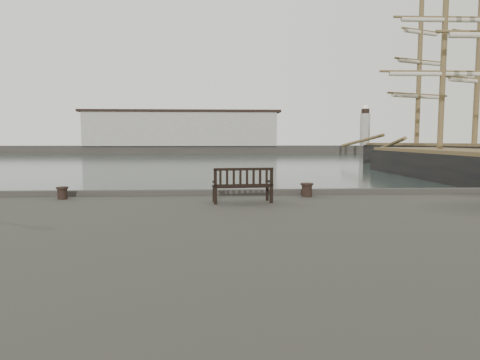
{
  "coord_description": "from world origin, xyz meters",
  "views": [
    {
      "loc": [
        0.55,
        -14.57,
        3.42
      ],
      "look_at": [
        1.32,
        -0.5,
        2.1
      ],
      "focal_mm": 32.0,
      "sensor_mm": 36.0,
      "label": 1
    }
  ],
  "objects_px": {
    "bollard_left": "(62,193)",
    "bollard_right": "(307,190)",
    "tall_ship_far": "(473,161)",
    "bench": "(242,192)"
  },
  "relations": [
    {
      "from": "bench",
      "to": "bollard_right",
      "type": "distance_m",
      "value": 2.52
    },
    {
      "from": "bench",
      "to": "tall_ship_far",
      "type": "distance_m",
      "value": 47.41
    },
    {
      "from": "bench",
      "to": "bollard_left",
      "type": "height_order",
      "value": "bench"
    },
    {
      "from": "bollard_left",
      "to": "tall_ship_far",
      "type": "bearing_deg",
      "value": 45.16
    },
    {
      "from": "tall_ship_far",
      "to": "bench",
      "type": "bearing_deg",
      "value": -149.86
    },
    {
      "from": "bench",
      "to": "bollard_left",
      "type": "distance_m",
      "value": 5.74
    },
    {
      "from": "bollard_left",
      "to": "bollard_right",
      "type": "relative_size",
      "value": 0.87
    },
    {
      "from": "bollard_left",
      "to": "bollard_right",
      "type": "height_order",
      "value": "bollard_right"
    },
    {
      "from": "bollard_left",
      "to": "tall_ship_far",
      "type": "xyz_separation_m",
      "value": [
        35.53,
        35.72,
        -0.88
      ]
    },
    {
      "from": "tall_ship_far",
      "to": "bollard_right",
      "type": "bearing_deg",
      "value": -148.67
    }
  ]
}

